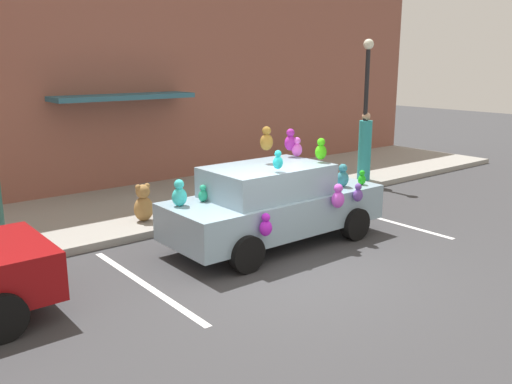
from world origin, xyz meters
The scene contains 9 objects.
ground_plane centered at (0.00, 0.00, 0.00)m, with size 60.00×60.00×0.00m, color #38383A.
sidewalk centered at (0.00, 5.00, 0.07)m, with size 24.00×4.00×0.15m, color gray.
storefront_building centered at (0.00, 7.14, 3.19)m, with size 24.00×1.25×6.40m.
parking_stripe_front centered at (3.70, 1.00, 0.00)m, with size 0.12×3.60×0.01m, color silver.
parking_stripe_rear centered at (-2.12, 1.00, 0.00)m, with size 0.12×3.60×0.01m, color silver.
plush_covered_car centered at (0.75, 1.24, 0.81)m, with size 4.35×1.98×2.24m.
teddy_bear_on_sidewalk centered at (-0.71, 3.72, 0.52)m, with size 0.42×0.35×0.80m.
street_lamp_post centered at (5.99, 3.50, 2.51)m, with size 0.28×0.28×3.85m.
pedestrian_near_shopfront centered at (6.04, 3.50, 1.04)m, with size 0.36×0.36×1.90m.
Camera 1 is at (-5.73, -6.30, 3.43)m, focal length 38.08 mm.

